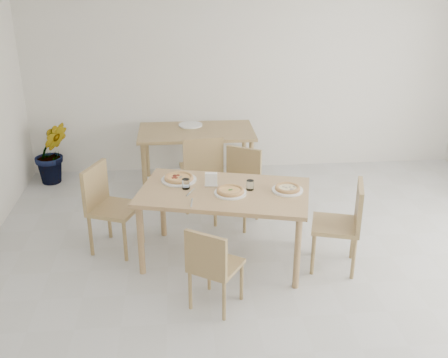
{
  "coord_description": "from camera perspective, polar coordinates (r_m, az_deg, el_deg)",
  "views": [
    {
      "loc": [
        -0.98,
        -3.54,
        2.77
      ],
      "look_at": [
        -0.56,
        0.98,
        0.87
      ],
      "focal_mm": 42.0,
      "sensor_mm": 36.0,
      "label": 1
    }
  ],
  "objects": [
    {
      "name": "main_table",
      "position": [
        5.0,
        0.0,
        -2.06
      ],
      "size": [
        1.77,
        1.27,
        0.75
      ],
      "rotation": [
        0.0,
        0.0,
        -0.26
      ],
      "color": "tan",
      "rests_on": "ground"
    },
    {
      "name": "chair_south",
      "position": [
        4.39,
        -1.34,
        -9.2
      ],
      "size": [
        0.53,
        0.53,
        0.77
      ],
      "rotation": [
        0.0,
        0.0,
        2.56
      ],
      "color": "#A58B52",
      "rests_on": "ground"
    },
    {
      "name": "chair_north",
      "position": [
        5.86,
        1.72,
        -0.18
      ],
      "size": [
        0.57,
        0.57,
        0.84
      ],
      "rotation": [
        0.0,
        0.0,
        -0.54
      ],
      "color": "#A58B52",
      "rests_on": "ground"
    },
    {
      "name": "chair_west",
      "position": [
        5.4,
        -12.64,
        -2.45
      ],
      "size": [
        0.58,
        0.58,
        0.9
      ],
      "rotation": [
        0.0,
        0.0,
        1.18
      ],
      "color": "#A58B52",
      "rests_on": "ground"
    },
    {
      "name": "chair_east",
      "position": [
        5.07,
        13.02,
        -4.37
      ],
      "size": [
        0.54,
        0.54,
        0.88
      ],
      "rotation": [
        0.0,
        0.0,
        -1.87
      ],
      "color": "#A58B52",
      "rests_on": "ground"
    },
    {
      "name": "plate_margherita",
      "position": [
        4.89,
        0.7,
        -1.51
      ],
      "size": [
        0.3,
        0.3,
        0.02
      ],
      "primitive_type": "cylinder",
      "color": "white",
      "rests_on": "main_table"
    },
    {
      "name": "plate_mushroom",
      "position": [
        4.99,
        6.92,
        -1.21
      ],
      "size": [
        0.29,
        0.29,
        0.02
      ],
      "primitive_type": "cylinder",
      "color": "white",
      "rests_on": "main_table"
    },
    {
      "name": "plate_pepperoni",
      "position": [
        5.2,
        -4.93,
        -0.08
      ],
      "size": [
        0.35,
        0.35,
        0.02
      ],
      "primitive_type": "cylinder",
      "color": "white",
      "rests_on": "main_table"
    },
    {
      "name": "pizza_margherita",
      "position": [
        4.88,
        0.7,
        -1.27
      ],
      "size": [
        0.31,
        0.31,
        0.03
      ],
      "rotation": [
        0.0,
        0.0,
        -0.19
      ],
      "color": "#E5B06C",
      "rests_on": "plate_margherita"
    },
    {
      "name": "pizza_mushroom",
      "position": [
        4.98,
        6.94,
        -0.97
      ],
      "size": [
        0.25,
        0.25,
        0.03
      ],
      "rotation": [
        0.0,
        0.0,
        -0.06
      ],
      "color": "#E5B06C",
      "rests_on": "plate_mushroom"
    },
    {
      "name": "pizza_pepperoni",
      "position": [
        5.19,
        -4.94,
        0.16
      ],
      "size": [
        0.3,
        0.3,
        0.03
      ],
      "rotation": [
        0.0,
        0.0,
        0.06
      ],
      "color": "#E5B06C",
      "rests_on": "plate_pepperoni"
    },
    {
      "name": "tumbler_a",
      "position": [
        5.0,
        -4.18,
        -0.54
      ],
      "size": [
        0.07,
        0.07,
        0.1
      ],
      "primitive_type": "cylinder",
      "color": "white",
      "rests_on": "main_table"
    },
    {
      "name": "tumbler_b",
      "position": [
        4.97,
        2.86,
        -0.67
      ],
      "size": [
        0.07,
        0.07,
        0.09
      ],
      "primitive_type": "cylinder",
      "color": "white",
      "rests_on": "main_table"
    },
    {
      "name": "napkin_holder",
      "position": [
        5.02,
        -1.41,
        -0.12
      ],
      "size": [
        0.13,
        0.08,
        0.14
      ],
      "rotation": [
        0.0,
        0.0,
        -0.12
      ],
      "color": "silver",
      "rests_on": "main_table"
    },
    {
      "name": "fork_a",
      "position": [
        4.93,
        -3.67,
        -1.46
      ],
      "size": [
        0.1,
        0.18,
        0.01
      ],
      "primitive_type": "cube",
      "rotation": [
        0.0,
        0.0,
        -0.43
      ],
      "color": "silver",
      "rests_on": "main_table"
    },
    {
      "name": "fork_b",
      "position": [
        4.72,
        -3.54,
        -2.61
      ],
      "size": [
        0.03,
        0.18,
        0.01
      ],
      "primitive_type": "cube",
      "rotation": [
        0.0,
        0.0,
        -0.09
      ],
      "color": "silver",
      "rests_on": "main_table"
    },
    {
      "name": "second_table",
      "position": [
        6.78,
        -3.02,
        4.63
      ],
      "size": [
        1.48,
        0.84,
        0.75
      ],
      "rotation": [
        0.0,
        0.0,
        -0.0
      ],
      "color": "#A58B52",
      "rests_on": "ground"
    },
    {
      "name": "chair_back_s",
      "position": [
        6.12,
        -2.42,
        1.34
      ],
      "size": [
        0.51,
        0.51,
        0.93
      ],
      "rotation": [
        0.0,
        0.0,
        3.25
      ],
      "color": "#A58B52",
      "rests_on": "ground"
    },
    {
      "name": "chair_back_n",
      "position": [
        7.58,
        -3.62,
        5.49
      ],
      "size": [
        0.55,
        0.55,
        0.91
      ],
      "rotation": [
        0.0,
        0.0,
        0.27
      ],
      "color": "#A58B52",
      "rests_on": "ground"
    },
    {
      "name": "plate_empty",
      "position": [
        6.95,
        -3.66,
        5.9
      ],
      "size": [
        0.31,
        0.31,
        0.02
      ],
      "primitive_type": "cylinder",
      "color": "white",
      "rests_on": "second_table"
    },
    {
      "name": "potted_plant",
      "position": [
        7.28,
        -18.22,
        2.72
      ],
      "size": [
        0.56,
        0.52,
        0.83
      ],
      "primitive_type": "imported",
      "rotation": [
        0.0,
        0.0,
        0.39
      ],
      "color": "#1F6926",
      "rests_on": "ground"
    }
  ]
}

